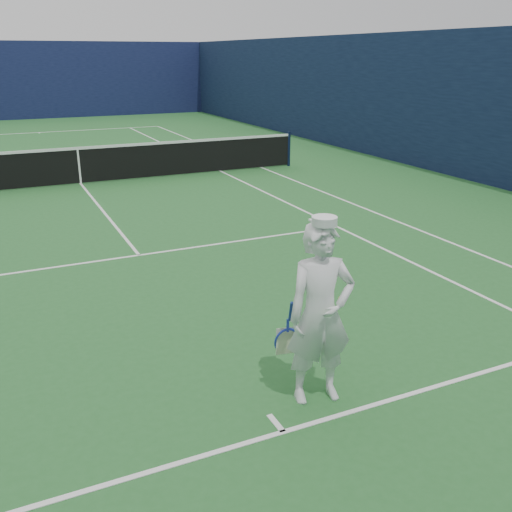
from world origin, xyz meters
The scene contains 5 objects.
ground centered at (0.00, 0.00, 0.00)m, with size 80.00×80.00×0.00m, color #25622A.
court_markings centered at (0.00, 0.00, 0.00)m, with size 11.03×23.83×0.01m.
windscreen_fence centered at (0.00, 0.00, 2.00)m, with size 20.12×36.12×4.00m.
tennis_net centered at (0.00, 0.00, 0.55)m, with size 12.88×0.09×1.07m.
tennis_player centered at (0.59, -11.51, 0.94)m, with size 0.77×0.60×1.93m.
Camera 1 is at (-2.12, -15.84, 3.35)m, focal length 40.00 mm.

